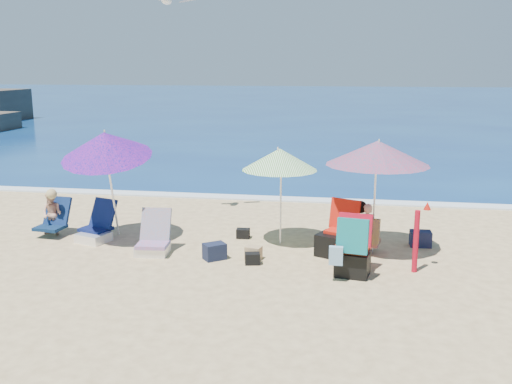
% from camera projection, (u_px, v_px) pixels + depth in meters
% --- Properties ---
extents(ground, '(120.00, 120.00, 0.00)m').
position_uv_depth(ground, '(264.00, 267.00, 9.93)').
color(ground, '#D8BC84').
rests_on(ground, ground).
extents(sea, '(120.00, 80.00, 0.12)m').
position_uv_depth(sea, '(336.00, 103.00, 53.29)').
color(sea, navy).
rests_on(sea, ground).
extents(foam, '(120.00, 0.50, 0.04)m').
position_uv_depth(foam, '(293.00, 199.00, 14.84)').
color(foam, white).
rests_on(foam, ground).
extents(umbrella_turquoise, '(2.14, 2.14, 2.13)m').
position_uv_depth(umbrella_turquoise, '(378.00, 153.00, 10.29)').
color(umbrella_turquoise, white).
rests_on(umbrella_turquoise, ground).
extents(umbrella_striped, '(1.82, 1.82, 1.91)m').
position_uv_depth(umbrella_striped, '(280.00, 159.00, 10.85)').
color(umbrella_striped, white).
rests_on(umbrella_striped, ground).
extents(umbrella_blue, '(1.79, 1.85, 2.35)m').
position_uv_depth(umbrella_blue, '(105.00, 145.00, 10.90)').
color(umbrella_blue, white).
rests_on(umbrella_blue, ground).
extents(furled_umbrella, '(0.31, 0.31, 1.18)m').
position_uv_depth(furled_umbrella, '(418.00, 234.00, 9.60)').
color(furled_umbrella, '#B40C20').
rests_on(furled_umbrella, ground).
extents(chair_navy, '(0.75, 0.93, 0.78)m').
position_uv_depth(chair_navy, '(96.00, 230.00, 11.45)').
color(chair_navy, '#0B1440').
rests_on(chair_navy, ground).
extents(chair_rainbow, '(0.63, 0.76, 0.79)m').
position_uv_depth(chair_rainbow, '(153.00, 242.00, 10.63)').
color(chair_rainbow, '#E75168').
rests_on(chair_rainbow, ground).
extents(camp_chair_left, '(0.89, 0.82, 1.00)m').
position_uv_depth(camp_chair_left, '(336.00, 239.00, 10.52)').
color(camp_chair_left, red).
rests_on(camp_chair_left, ground).
extents(camp_chair_right, '(0.69, 0.83, 1.03)m').
position_uv_depth(camp_chair_right, '(352.00, 254.00, 9.47)').
color(camp_chair_right, '#A5260B').
rests_on(camp_chair_right, ground).
extents(person_center, '(0.72, 0.58, 0.96)m').
position_uv_depth(person_center, '(364.00, 229.00, 10.58)').
color(person_center, tan).
rests_on(person_center, ground).
extents(person_left, '(0.62, 0.70, 0.98)m').
position_uv_depth(person_left, '(53.00, 214.00, 11.72)').
color(person_left, tan).
rests_on(person_left, ground).
extents(bag_navy_a, '(0.46, 0.44, 0.29)m').
position_uv_depth(bag_navy_a, '(215.00, 251.00, 10.31)').
color(bag_navy_a, '#161C31').
rests_on(bag_navy_a, ground).
extents(bag_black_a, '(0.27, 0.20, 0.19)m').
position_uv_depth(bag_black_a, '(243.00, 233.00, 11.58)').
color(bag_black_a, black).
rests_on(bag_black_a, ground).
extents(bag_tan, '(0.31, 0.25, 0.24)m').
position_uv_depth(bag_tan, '(254.00, 253.00, 10.32)').
color(bag_tan, tan).
rests_on(bag_tan, ground).
extents(bag_navy_b, '(0.40, 0.31, 0.30)m').
position_uv_depth(bag_navy_b, '(420.00, 239.00, 11.06)').
color(bag_navy_b, '#1A1E3A').
rests_on(bag_navy_b, ground).
extents(bag_black_b, '(0.29, 0.23, 0.20)m').
position_uv_depth(bag_black_b, '(252.00, 259.00, 10.07)').
color(bag_black_b, black).
rests_on(bag_black_b, ground).
extents(seagull, '(0.96, 0.61, 0.16)m').
position_uv_depth(seagull, '(168.00, 1.00, 11.99)').
color(seagull, white).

